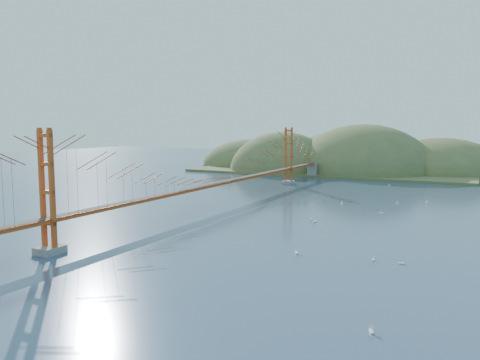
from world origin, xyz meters
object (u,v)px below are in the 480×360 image
at_px(bridge, 214,159).
at_px(sailboat_2, 401,262).
at_px(sailboat_1, 311,218).
at_px(sailboat_0, 373,259).

bearing_deg(bridge, sailboat_2, -32.01).
bearing_deg(sailboat_1, sailboat_0, -54.03).
height_order(sailboat_2, sailboat_0, sailboat_2).
height_order(bridge, sailboat_1, bridge).
xyz_separation_m(sailboat_2, sailboat_0, (-2.38, -0.03, -0.00)).
distance_m(sailboat_2, sailboat_0, 2.38).
distance_m(bridge, sailboat_2, 35.60).
bearing_deg(sailboat_2, sailboat_0, -179.28).
height_order(sailboat_2, sailboat_1, sailboat_1).
relative_size(bridge, sailboat_2, 153.16).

